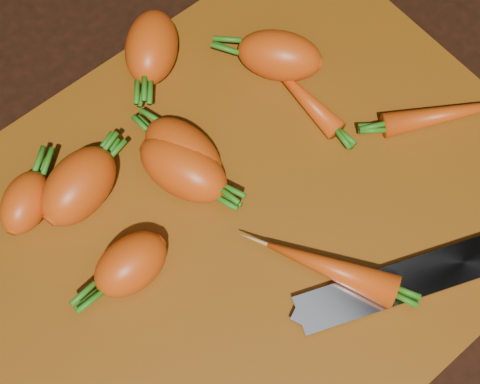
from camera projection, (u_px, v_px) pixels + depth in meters
ground at (247, 216)px, 0.58m from camera, size 2.00×2.00×0.01m
cutting_board at (247, 211)px, 0.57m from camera, size 0.50×0.40×0.01m
carrot_0 at (79, 186)px, 0.55m from camera, size 0.09×0.07×0.05m
carrot_1 at (131, 264)px, 0.53m from camera, size 0.07×0.05×0.04m
carrot_2 at (183, 169)px, 0.56m from camera, size 0.07×0.09×0.05m
carrot_3 at (183, 152)px, 0.56m from camera, size 0.06×0.08×0.05m
carrot_4 at (152, 47)px, 0.61m from camera, size 0.09×0.09×0.05m
carrot_5 at (25, 202)px, 0.55m from camera, size 0.07×0.06×0.04m
carrot_6 at (280, 56)px, 0.60m from camera, size 0.08×0.09×0.05m
carrot_7 at (301, 94)px, 0.60m from camera, size 0.02×0.10×0.02m
carrot_8 at (453, 113)px, 0.59m from camera, size 0.12×0.08×0.02m
carrot_9 at (331, 268)px, 0.53m from camera, size 0.08×0.11×0.03m
knife at (423, 275)px, 0.54m from camera, size 0.28×0.13×0.02m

